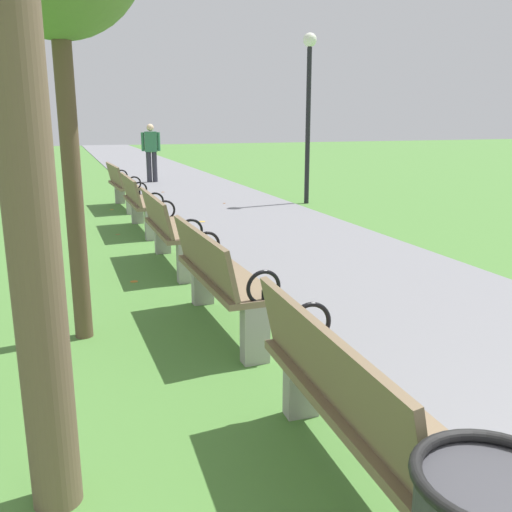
{
  "coord_description": "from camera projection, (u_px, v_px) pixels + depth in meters",
  "views": [
    {
      "loc": [
        -1.74,
        0.09,
        1.8
      ],
      "look_at": [
        -0.05,
        4.85,
        0.55
      ],
      "focal_mm": 39.25,
      "sensor_mm": 36.0,
      "label": 1
    }
  ],
  "objects": [
    {
      "name": "scattered_leaves",
      "position": [
        204.0,
        314.0,
        5.25
      ],
      "size": [
        5.49,
        15.54,
        0.02
      ],
      "color": "#93511E",
      "rests_on": "ground"
    },
    {
      "name": "paved_walkway",
      "position": [
        164.0,
        176.0,
        17.87
      ],
      "size": [
        3.03,
        44.0,
        0.02
      ],
      "primitive_type": "cube",
      "color": "slate",
      "rests_on": "ground"
    },
    {
      "name": "park_bench_5",
      "position": [
        140.0,
        202.0,
        9.03
      ],
      "size": [
        0.49,
        1.6,
        0.9
      ],
      "color": "#7A664C",
      "rests_on": "ground"
    },
    {
      "name": "park_bench_3",
      "position": [
        219.0,
        276.0,
        4.77
      ],
      "size": [
        0.5,
        1.61,
        0.9
      ],
      "color": "#7A664C",
      "rests_on": "ground"
    },
    {
      "name": "lamp_post",
      "position": [
        309.0,
        93.0,
        11.58
      ],
      "size": [
        0.28,
        0.28,
        3.48
      ],
      "color": "black",
      "rests_on": "ground"
    },
    {
      "name": "pedestrian_walking",
      "position": [
        151.0,
        150.0,
        15.8
      ],
      "size": [
        0.53,
        0.26,
        1.62
      ],
      "color": "#2D2D38",
      "rests_on": "paved_walkway"
    },
    {
      "name": "park_bench_2",
      "position": [
        350.0,
        400.0,
        2.67
      ],
      "size": [
        0.53,
        1.62,
        0.9
      ],
      "color": "#7A664C",
      "rests_on": "ground"
    },
    {
      "name": "park_bench_4",
      "position": [
        168.0,
        228.0,
        6.84
      ],
      "size": [
        0.47,
        1.6,
        0.9
      ],
      "color": "#7A664C",
      "rests_on": "ground"
    },
    {
      "name": "park_bench_6",
      "position": [
        122.0,
        185.0,
        11.31
      ],
      "size": [
        0.54,
        1.62,
        0.9
      ],
      "color": "#7A664C",
      "rests_on": "ground"
    }
  ]
}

